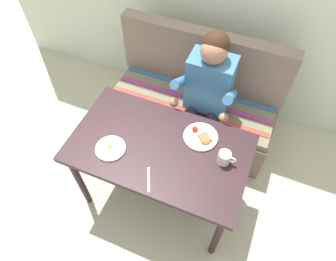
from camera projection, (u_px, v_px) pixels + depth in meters
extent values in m
plane|color=#B3B499|center=(161.00, 193.00, 2.59)|extent=(8.00, 8.00, 0.00)
cube|color=black|center=(159.00, 148.00, 2.02)|extent=(1.20, 0.70, 0.04)
cylinder|color=black|center=(80.00, 181.00, 2.28)|extent=(0.05, 0.05, 0.69)
cylinder|color=black|center=(217.00, 236.00, 2.03)|extent=(0.05, 0.05, 0.69)
cylinder|color=black|center=(116.00, 125.00, 2.60)|extent=(0.05, 0.05, 0.69)
cylinder|color=black|center=(239.00, 167.00, 2.35)|extent=(0.05, 0.05, 0.69)
cube|color=#746356|center=(191.00, 118.00, 2.83)|extent=(1.44, 0.56, 0.40)
cube|color=#6F6B4F|center=(193.00, 102.00, 2.64)|extent=(1.40, 0.52, 0.06)
cube|color=#746356|center=(204.00, 60.00, 2.52)|extent=(1.44, 0.12, 0.54)
cube|color=#C63D33|center=(188.00, 111.00, 2.54)|extent=(1.38, 0.05, 0.01)
cube|color=#93387A|center=(193.00, 99.00, 2.61)|extent=(1.38, 0.05, 0.01)
cube|color=#336099|center=(198.00, 88.00, 2.69)|extent=(1.38, 0.05, 0.01)
cube|color=teal|center=(210.00, 83.00, 2.31)|extent=(0.34, 0.22, 0.48)
sphere|color=#9E7051|center=(214.00, 51.00, 2.04)|extent=(0.19, 0.19, 0.19)
sphere|color=#331E14|center=(216.00, 45.00, 2.03)|extent=(0.19, 0.19, 0.19)
cylinder|color=teal|center=(180.00, 82.00, 2.22)|extent=(0.07, 0.29, 0.23)
cylinder|color=teal|center=(230.00, 97.00, 2.14)|extent=(0.07, 0.29, 0.23)
sphere|color=#9E7051|center=(174.00, 102.00, 2.24)|extent=(0.07, 0.07, 0.07)
sphere|color=#9E7051|center=(223.00, 118.00, 2.15)|extent=(0.07, 0.07, 0.07)
cylinder|color=#232333|center=(190.00, 116.00, 2.43)|extent=(0.09, 0.34, 0.09)
cylinder|color=#232333|center=(181.00, 150.00, 2.55)|extent=(0.08, 0.08, 0.52)
cube|color=black|center=(178.00, 169.00, 2.70)|extent=(0.09, 0.20, 0.05)
cylinder|color=#232333|center=(210.00, 122.00, 2.39)|extent=(0.09, 0.34, 0.09)
cylinder|color=#232333|center=(200.00, 156.00, 2.51)|extent=(0.08, 0.08, 0.52)
cube|color=black|center=(196.00, 175.00, 2.67)|extent=(0.09, 0.20, 0.05)
cylinder|color=white|center=(201.00, 137.00, 2.04)|extent=(0.23, 0.23, 0.02)
cube|color=olive|center=(205.00, 138.00, 2.01)|extent=(0.10, 0.10, 0.02)
sphere|color=red|center=(195.00, 129.00, 2.05)|extent=(0.04, 0.04, 0.04)
ellipsoid|color=#CC6623|center=(205.00, 141.00, 2.00)|extent=(0.06, 0.05, 0.02)
cylinder|color=white|center=(111.00, 148.00, 1.99)|extent=(0.20, 0.20, 0.01)
ellipsoid|color=white|center=(110.00, 147.00, 1.98)|extent=(0.09, 0.08, 0.01)
sphere|color=yellow|center=(110.00, 147.00, 1.97)|extent=(0.03, 0.03, 0.03)
cylinder|color=white|center=(224.00, 158.00, 1.90)|extent=(0.08, 0.08, 0.09)
cylinder|color=brown|center=(225.00, 154.00, 1.87)|extent=(0.07, 0.07, 0.01)
torus|color=white|center=(232.00, 160.00, 1.88)|extent=(0.05, 0.01, 0.05)
cube|color=silver|center=(149.00, 180.00, 1.86)|extent=(0.09, 0.16, 0.00)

